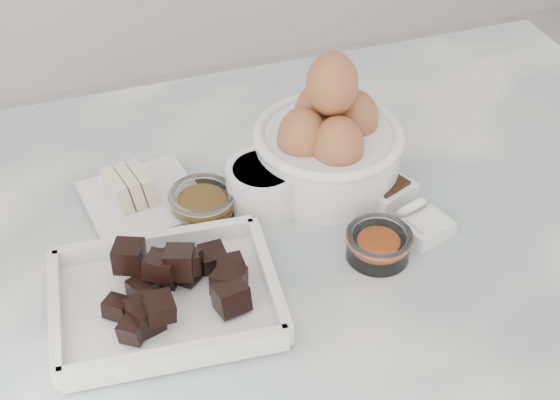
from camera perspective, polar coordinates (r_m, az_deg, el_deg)
The scene contains 9 objects.
marble_slab at distance 0.93m, azimuth -0.57°, elevation -4.20°, with size 1.20×0.80×0.04m, color silver.
chocolate_dish at distance 0.84m, azimuth -8.43°, elevation -6.74°, with size 0.25×0.20×0.06m.
butter_plate at distance 0.98m, azimuth -10.21°, elevation 0.34°, with size 0.15×0.15×0.06m.
sugar_ramekin at distance 0.96m, azimuth -1.22°, elevation 1.15°, with size 0.09×0.09×0.06m.
egg_bowl at distance 0.98m, azimuth 3.55°, elevation 4.29°, with size 0.19×0.19×0.18m.
honey_bowl at distance 0.95m, azimuth -5.70°, elevation -0.23°, with size 0.08×0.08×0.04m.
zest_bowl at distance 0.90m, azimuth 7.22°, elevation -3.18°, with size 0.08×0.08×0.03m.
vanilla_spoon at distance 0.99m, azimuth 7.56°, elevation 1.02°, with size 0.08×0.09×0.05m.
salt_spoon at distance 0.94m, azimuth 10.39°, elevation -1.63°, with size 0.07×0.08×0.04m.
Camera 1 is at (-0.21, -0.64, 1.57)m, focal length 50.00 mm.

